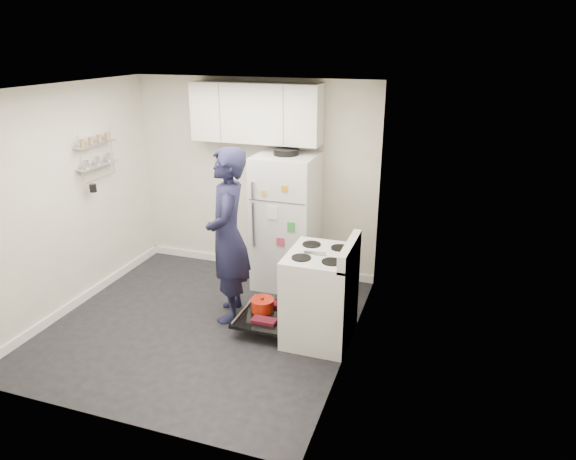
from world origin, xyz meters
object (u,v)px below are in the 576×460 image
(open_oven_door, at_px, (265,311))
(refrigerator, at_px, (286,221))
(electric_range, at_px, (319,297))
(person, at_px, (228,236))

(open_oven_door, distance_m, refrigerator, 1.27)
(electric_range, relative_size, refrigerator, 0.64)
(electric_range, xyz_separation_m, open_oven_door, (-0.61, 0.02, -0.29))
(refrigerator, bearing_deg, electric_range, -56.64)
(open_oven_door, height_order, person, person)
(open_oven_door, bearing_deg, person, 167.01)
(open_oven_door, relative_size, refrigerator, 0.41)
(refrigerator, bearing_deg, person, -108.66)
(person, bearing_deg, refrigerator, 142.49)
(open_oven_door, xyz_separation_m, refrigerator, (-0.12, 1.08, 0.66))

